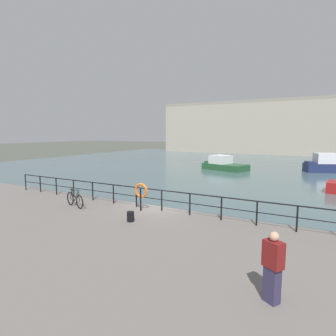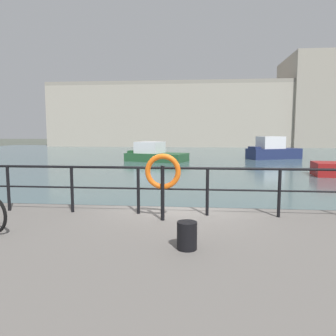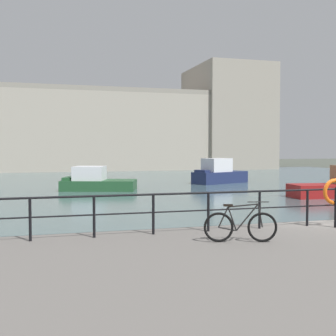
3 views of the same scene
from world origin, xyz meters
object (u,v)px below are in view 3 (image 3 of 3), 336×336
at_px(harbor_building, 127,129).
at_px(parked_bicycle, 240,226).
at_px(moored_blue_motorboat, 96,181).
at_px(moored_white_yacht, 219,174).
at_px(life_ring_stand, 335,193).

xyz_separation_m(harbor_building, parked_bicycle, (-9.48, -62.32, -5.12)).
bearing_deg(harbor_building, moored_blue_motorboat, -104.99).
xyz_separation_m(moored_white_yacht, life_ring_stand, (-8.64, -29.00, 1.10)).
bearing_deg(moored_blue_motorboat, life_ring_stand, 116.66).
distance_m(harbor_building, moored_blue_motorboat, 37.89).
distance_m(moored_white_yacht, parked_bicycle, 32.46).
distance_m(moored_blue_motorboat, life_ring_stand, 25.35).
xyz_separation_m(harbor_building, life_ring_stand, (-6.00, -61.21, -4.53)).
bearing_deg(moored_white_yacht, harbor_building, -109.05).
bearing_deg(harbor_building, life_ring_stand, -95.60).
height_order(moored_white_yacht, parked_bicycle, moored_white_yacht).
distance_m(harbor_building, parked_bicycle, 63.24).
bearing_deg(life_ring_stand, moored_white_yacht, 73.41).
height_order(moored_blue_motorboat, moored_white_yacht, moored_white_yacht).
bearing_deg(life_ring_stand, parked_bicycle, -162.25).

